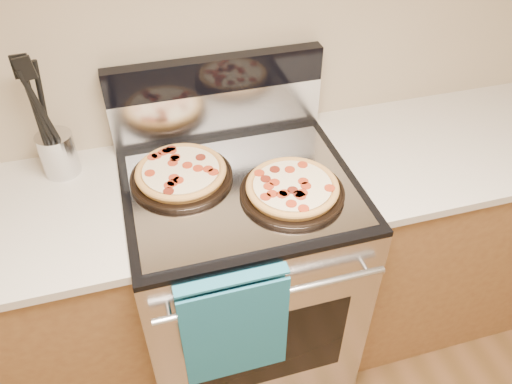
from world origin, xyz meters
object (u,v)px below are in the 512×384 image
object	(u,v)px
pepperoni_pizza_front	(292,189)
utensil_crock	(59,154)
pepperoni_pizza_back	(181,173)
range_body	(242,276)

from	to	relation	value
pepperoni_pizza_front	utensil_crock	size ratio (longest dim) A/B	2.22
pepperoni_pizza_back	utensil_crock	distance (m)	0.42
pepperoni_pizza_back	utensil_crock	bearing A→B (deg)	155.78
range_body	utensil_crock	distance (m)	0.81
pepperoni_pizza_back	range_body	bearing A→B (deg)	-21.25
range_body	utensil_crock	bearing A→B (deg)	156.73
pepperoni_pizza_front	pepperoni_pizza_back	bearing A→B (deg)	151.89
range_body	pepperoni_pizza_back	distance (m)	0.53
pepperoni_pizza_back	pepperoni_pizza_front	bearing A→B (deg)	-28.11
pepperoni_pizza_back	pepperoni_pizza_front	distance (m)	0.37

